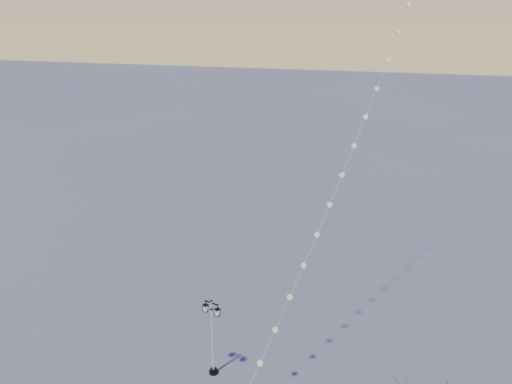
% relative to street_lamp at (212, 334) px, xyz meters
% --- Properties ---
extents(street_lamp, '(1.23, 0.68, 4.98)m').
position_rel_street_lamp_xyz_m(street_lamp, '(0.00, 0.00, 0.00)').
color(street_lamp, black).
rests_on(street_lamp, ground).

